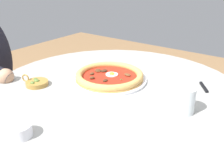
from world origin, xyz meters
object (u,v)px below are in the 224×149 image
at_px(pizza_on_plate, 109,76).
at_px(ramekin_capers, 20,130).
at_px(water_glass, 184,102).
at_px(steak_knife, 202,84).
at_px(dining_table, 115,115).
at_px(olive_pan, 36,83).

xyz_separation_m(pizza_on_plate, ramekin_capers, (-0.03, 0.46, 0.00)).
height_order(water_glass, steak_knife, water_glass).
distance_m(pizza_on_plate, water_glass, 0.36).
bearing_deg(steak_knife, pizza_on_plate, 28.74).
bearing_deg(dining_table, ramekin_capers, 85.80).
relative_size(steak_knife, ramekin_capers, 2.61).
relative_size(ramekin_capers, olive_pan, 0.60).
bearing_deg(pizza_on_plate, ramekin_capers, 93.49).
bearing_deg(dining_table, pizza_on_plate, -33.91).
height_order(pizza_on_plate, steak_knife, pizza_on_plate).
bearing_deg(steak_knife, olive_pan, 36.07).
distance_m(water_glass, olive_pan, 0.59).
xyz_separation_m(water_glass, steak_knife, (0.02, -0.25, -0.04)).
relative_size(dining_table, pizza_on_plate, 3.27).
relative_size(pizza_on_plate, olive_pan, 2.79).
distance_m(steak_knife, ramekin_capers, 0.72).
bearing_deg(pizza_on_plate, steak_knife, -151.26).
relative_size(pizza_on_plate, water_glass, 3.55).
height_order(ramekin_capers, olive_pan, olive_pan).
bearing_deg(water_glass, ramekin_capers, 50.90).
xyz_separation_m(water_glass, olive_pan, (0.57, 0.15, -0.03)).
xyz_separation_m(ramekin_capers, olive_pan, (0.24, -0.25, -0.01)).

